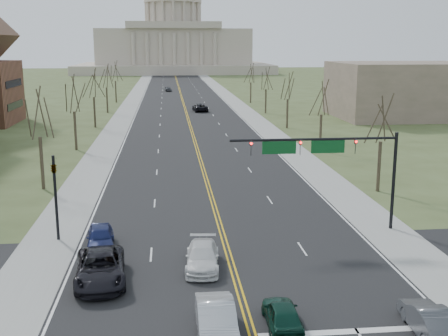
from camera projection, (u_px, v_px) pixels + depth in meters
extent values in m
plane|color=#404B25|center=(250.00, 326.00, 27.14)|extent=(600.00, 600.00, 0.00)
cube|color=black|center=(183.00, 101.00, 133.97)|extent=(20.00, 380.00, 0.01)
cube|color=black|center=(235.00, 276.00, 32.96)|extent=(120.00, 14.00, 0.01)
cube|color=gray|center=(132.00, 101.00, 132.78)|extent=(4.00, 380.00, 0.03)
cube|color=gray|center=(233.00, 100.00, 135.15)|extent=(4.00, 380.00, 0.03)
cube|color=gold|center=(183.00, 101.00, 133.97)|extent=(0.42, 380.00, 0.01)
cube|color=silver|center=(141.00, 101.00, 133.00)|extent=(0.15, 380.00, 0.01)
cube|color=silver|center=(223.00, 100.00, 134.94)|extent=(0.15, 380.00, 0.01)
cube|color=silver|center=(357.00, 331.00, 26.66)|extent=(9.50, 0.50, 0.01)
cube|color=#B5A797|center=(174.00, 68.00, 269.51)|extent=(90.00, 60.00, 4.00)
cube|color=#B5A797|center=(174.00, 47.00, 267.34)|extent=(70.00, 40.00, 16.00)
cube|color=#B5A797|center=(174.00, 25.00, 245.37)|extent=(42.00, 3.00, 3.00)
cylinder|color=#B5A797|center=(173.00, 16.00, 264.31)|extent=(24.00, 24.00, 12.00)
cylinder|color=#B5A797|center=(173.00, 1.00, 262.83)|extent=(27.00, 27.00, 1.60)
cylinder|color=black|center=(394.00, 181.00, 40.70)|extent=(0.24, 0.24, 7.20)
cylinder|color=black|center=(314.00, 139.00, 39.42)|extent=(12.00, 0.18, 0.18)
imported|color=black|center=(355.00, 146.00, 39.83)|extent=(0.35, 0.40, 1.10)
sphere|color=#FF0C0C|center=(356.00, 142.00, 39.61)|extent=(0.18, 0.18, 0.18)
imported|color=black|center=(300.00, 147.00, 39.44)|extent=(0.35, 0.40, 1.10)
sphere|color=#FF0C0C|center=(301.00, 143.00, 39.22)|extent=(0.18, 0.18, 0.18)
imported|color=black|center=(251.00, 148.00, 39.09)|extent=(0.35, 0.40, 1.10)
sphere|color=#FF0C0C|center=(251.00, 144.00, 38.87)|extent=(0.18, 0.18, 0.18)
cube|color=#0C4C1E|center=(328.00, 147.00, 39.63)|extent=(2.40, 0.12, 0.90)
cube|color=#0C4C1E|center=(279.00, 148.00, 39.29)|extent=(2.40, 0.12, 0.90)
cylinder|color=black|center=(56.00, 198.00, 38.46)|extent=(0.20, 0.20, 6.00)
imported|color=black|center=(54.00, 167.00, 37.99)|extent=(0.32, 0.36, 0.99)
cylinder|color=#32291D|center=(379.00, 167.00, 51.47)|extent=(0.32, 0.32, 4.68)
cylinder|color=#32291D|center=(42.00, 163.00, 52.26)|extent=(0.32, 0.32, 4.95)
cylinder|color=#32291D|center=(321.00, 133.00, 70.89)|extent=(0.32, 0.32, 4.68)
cylinder|color=#32291D|center=(75.00, 131.00, 71.69)|extent=(0.32, 0.32, 4.95)
cylinder|color=#32291D|center=(287.00, 114.00, 90.32)|extent=(0.32, 0.32, 4.68)
cylinder|color=#32291D|center=(95.00, 112.00, 91.11)|extent=(0.32, 0.32, 4.95)
cylinder|color=#32291D|center=(266.00, 101.00, 109.74)|extent=(0.32, 0.32, 4.68)
cylinder|color=#32291D|center=(107.00, 100.00, 110.54)|extent=(0.32, 0.32, 4.95)
cylinder|color=#32291D|center=(251.00, 93.00, 129.17)|extent=(0.32, 0.32, 4.68)
cylinder|color=#32291D|center=(116.00, 92.00, 129.96)|extent=(0.32, 0.32, 4.95)
cube|color=black|center=(15.00, 105.00, 95.42)|extent=(0.10, 9.80, 1.20)
cube|color=black|center=(14.00, 83.00, 94.62)|extent=(0.10, 9.80, 1.20)
cube|color=brown|center=(404.00, 90.00, 103.82)|extent=(25.00, 20.00, 10.00)
imported|color=#0A2F24|center=(283.00, 315.00, 26.83)|extent=(1.73, 4.07, 1.37)
imported|color=#45474C|center=(429.00, 320.00, 26.28)|extent=(1.76, 4.44, 1.44)
imported|color=#AFB2B7|center=(216.00, 322.00, 25.84)|extent=(1.78, 5.04, 1.66)
imported|color=black|center=(100.00, 268.00, 32.03)|extent=(3.32, 6.24, 1.67)
imported|color=silver|center=(202.00, 257.00, 34.04)|extent=(2.38, 5.02, 1.42)
imported|color=#161E4E|center=(100.00, 237.00, 37.33)|extent=(2.24, 4.58, 1.51)
imported|color=black|center=(200.00, 107.00, 113.22)|extent=(3.10, 5.92, 1.59)
imported|color=#47494E|center=(168.00, 89.00, 160.63)|extent=(2.13, 4.27, 1.40)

